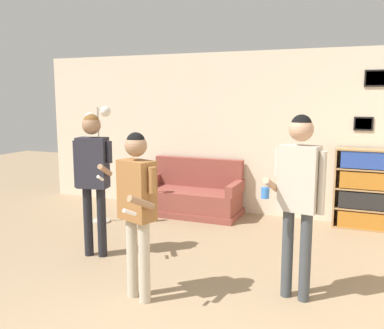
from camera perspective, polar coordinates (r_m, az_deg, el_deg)
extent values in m
cube|color=beige|center=(7.14, 9.71, 3.96)|extent=(8.42, 0.06, 2.70)
cube|color=black|center=(6.92, 21.89, 5.07)|extent=(0.27, 0.02, 0.20)
cube|color=beige|center=(6.92, 21.89, 5.07)|extent=(0.23, 0.01, 0.16)
cube|color=black|center=(6.92, 23.73, 10.49)|extent=(0.41, 0.02, 0.24)
cube|color=gray|center=(6.91, 23.73, 10.50)|extent=(0.37, 0.01, 0.20)
cube|color=brown|center=(7.26, -0.09, -6.28)|extent=(1.65, 0.80, 0.10)
cube|color=brown|center=(7.20, -0.09, -4.67)|extent=(1.59, 0.74, 0.32)
cube|color=brown|center=(7.42, 0.87, -1.03)|extent=(1.59, 0.14, 0.50)
cube|color=brown|center=(7.46, -5.53, -2.26)|extent=(0.12, 0.74, 0.18)
cube|color=brown|center=(6.90, 5.80, -3.19)|extent=(0.12, 0.74, 0.18)
cube|color=#A87F51|center=(6.88, 18.52, -2.87)|extent=(0.02, 0.30, 1.21)
cube|color=#A87F51|center=(7.01, 21.85, -2.83)|extent=(0.82, 0.01, 1.21)
cube|color=#A87F51|center=(7.01, 21.55, -7.80)|extent=(0.77, 0.30, 0.02)
cube|color=#A87F51|center=(6.78, 22.13, 1.83)|extent=(0.77, 0.30, 0.02)
cube|color=#A87F51|center=(6.94, 21.69, -5.50)|extent=(0.77, 0.30, 0.02)
cube|color=#A87F51|center=(6.87, 21.84, -3.07)|extent=(0.77, 0.30, 0.02)
cube|color=#A87F51|center=(6.82, 21.98, -0.58)|extent=(0.77, 0.30, 0.02)
cube|color=#B77023|center=(6.97, 21.62, -6.75)|extent=(0.66, 0.26, 0.25)
cube|color=black|center=(6.89, 21.76, -4.33)|extent=(0.66, 0.26, 0.25)
cube|color=#B77023|center=(6.83, 21.91, -1.87)|extent=(0.66, 0.26, 0.25)
cube|color=#2847A3|center=(6.79, 22.06, 0.63)|extent=(0.66, 0.26, 0.25)
cylinder|color=#ADA89E|center=(6.99, -12.00, -7.38)|extent=(0.28, 0.28, 0.03)
cylinder|color=#ADA89E|center=(6.79, -12.24, -0.05)|extent=(0.03, 0.03, 1.78)
cylinder|color=#ADA89E|center=(6.68, -11.99, 7.20)|extent=(0.02, 0.16, 0.02)
sphere|color=white|center=(6.64, -11.48, 6.95)|extent=(0.17, 0.17, 0.17)
cylinder|color=#ADA89E|center=(6.76, -12.95, 6.34)|extent=(0.02, 0.16, 0.02)
sphere|color=white|center=(6.80, -13.43, 6.09)|extent=(0.17, 0.17, 0.17)
cylinder|color=black|center=(5.50, -13.68, -7.40)|extent=(0.11, 0.11, 0.87)
cylinder|color=black|center=(5.43, -11.94, -7.56)|extent=(0.11, 0.11, 0.87)
cube|color=#282833|center=(5.30, -13.10, 0.23)|extent=(0.39, 0.26, 0.61)
sphere|color=#997051|center=(5.26, -13.27, 5.14)|extent=(0.22, 0.22, 0.22)
sphere|color=brown|center=(5.25, -13.29, 5.57)|extent=(0.19, 0.19, 0.19)
cylinder|color=#282833|center=(5.20, -10.99, 1.65)|extent=(0.07, 0.07, 0.26)
cylinder|color=#997051|center=(5.10, -11.52, -0.75)|extent=(0.12, 0.32, 0.19)
cylinder|color=white|center=(4.98, -12.13, -1.79)|extent=(0.06, 0.15, 0.09)
cylinder|color=#282833|center=(5.40, -15.17, 0.06)|extent=(0.07, 0.07, 0.58)
cylinder|color=#B7AD99|center=(4.34, -7.98, -12.16)|extent=(0.11, 0.11, 0.81)
cylinder|color=#B7AD99|center=(4.21, -6.37, -12.80)|extent=(0.11, 0.11, 0.81)
cube|color=#936033|center=(4.07, -7.38, -3.42)|extent=(0.41, 0.31, 0.57)
sphere|color=#997051|center=(4.00, -7.50, 2.51)|extent=(0.21, 0.21, 0.21)
sphere|color=black|center=(4.00, -7.51, 3.03)|extent=(0.18, 0.18, 0.18)
cylinder|color=#936033|center=(3.89, -5.35, -2.10)|extent=(0.07, 0.07, 0.24)
cylinder|color=#997051|center=(3.84, -6.79, -5.06)|extent=(0.16, 0.30, 0.18)
cylinder|color=white|center=(3.78, -8.32, -6.33)|extent=(0.08, 0.14, 0.09)
cylinder|color=#936033|center=(4.24, -9.26, -3.29)|extent=(0.07, 0.07, 0.54)
cylinder|color=#3D4247|center=(4.39, 12.60, -11.47)|extent=(0.11, 0.11, 0.89)
cylinder|color=#3D4247|center=(4.34, 14.87, -11.82)|extent=(0.11, 0.11, 0.89)
cube|color=#BCB2A3|center=(4.16, 14.11, -1.83)|extent=(0.39, 0.27, 0.63)
sphere|color=tan|center=(4.10, 14.36, 4.58)|extent=(0.23, 0.23, 0.23)
sphere|color=black|center=(4.10, 14.39, 5.14)|extent=(0.19, 0.19, 0.19)
cylinder|color=#BCB2A3|center=(4.10, 16.94, -2.41)|extent=(0.07, 0.07, 0.59)
cylinder|color=#BCB2A3|center=(4.21, 11.42, 0.34)|extent=(0.07, 0.07, 0.27)
cylinder|color=tan|center=(4.11, 10.57, -2.70)|extent=(0.12, 0.33, 0.19)
cylinder|color=blue|center=(3.99, 9.73, -3.75)|extent=(0.08, 0.08, 0.10)
cylinder|color=#3D6638|center=(6.89, -4.90, -6.76)|extent=(0.07, 0.07, 0.19)
cylinder|color=#3D6638|center=(6.85, -4.91, -5.67)|extent=(0.03, 0.03, 0.08)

